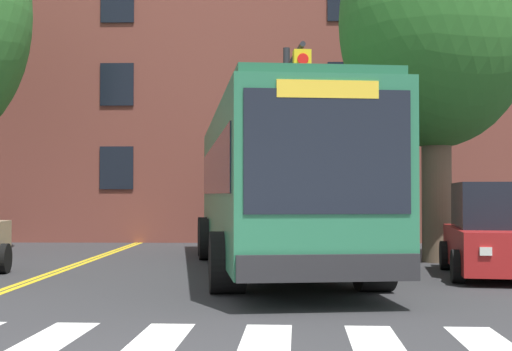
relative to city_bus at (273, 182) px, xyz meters
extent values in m
cube|color=white|center=(-2.42, -7.79, -1.83)|extent=(0.64, 3.17, 0.01)
cube|color=gold|center=(-4.50, 6.16, -1.83)|extent=(0.12, 36.00, 0.01)
cube|color=gold|center=(-4.34, 6.16, -1.83)|extent=(0.12, 36.00, 0.01)
cube|color=#28704C|center=(0.00, -0.02, -0.02)|extent=(3.98, 11.21, 2.78)
cube|color=black|center=(1.26, 0.15, 0.26)|extent=(1.39, 10.00, 1.00)
cube|color=black|center=(-1.25, -0.19, 0.26)|extent=(1.39, 10.00, 1.00)
cube|color=black|center=(0.75, -5.47, 0.32)|extent=(2.24, 0.33, 1.67)
cube|color=yellow|center=(0.75, -5.47, 1.15)|extent=(1.37, 0.22, 0.24)
cube|color=#232326|center=(0.75, -5.50, -1.23)|extent=(2.45, 0.43, 0.36)
cube|color=#246444|center=(0.00, -0.02, 1.45)|extent=(3.77, 10.75, 0.16)
cylinder|color=black|center=(1.65, -3.23, -1.34)|extent=(0.69, 1.06, 0.99)
cylinder|color=black|center=(-0.73, -3.55, -1.34)|extent=(0.69, 1.06, 0.99)
cylinder|color=black|center=(0.86, 2.59, -1.34)|extent=(0.69, 1.06, 0.99)
cylinder|color=black|center=(-1.52, 2.26, -1.34)|extent=(0.69, 1.06, 0.99)
cylinder|color=black|center=(0.71, 3.68, -1.34)|extent=(0.69, 1.06, 0.99)
cylinder|color=black|center=(-1.67, 3.35, -1.34)|extent=(0.69, 1.06, 0.99)
cylinder|color=black|center=(-5.40, -0.84, -1.54)|extent=(0.28, 0.62, 0.60)
cube|color=#AD1E1E|center=(4.35, -1.12, -1.29)|extent=(2.27, 3.91, 0.77)
cube|color=black|center=(4.36, -1.08, -0.47)|extent=(1.86, 2.23, 0.88)
cube|color=white|center=(3.57, -2.89, -1.21)|extent=(0.20, 0.07, 0.14)
cylinder|color=black|center=(3.30, -2.12, -1.54)|extent=(0.30, 0.62, 0.60)
cylinder|color=black|center=(3.62, 0.14, -1.54)|extent=(0.30, 0.62, 0.60)
cube|color=#B7BABF|center=(0.49, 8.63, -1.11)|extent=(2.46, 5.06, 1.04)
cube|color=black|center=(0.49, 8.68, -0.14)|extent=(2.06, 3.20, 0.90)
cube|color=white|center=(0.77, 6.12, -1.00)|extent=(0.20, 0.06, 0.14)
cube|color=white|center=(-0.37, 6.26, -1.00)|extent=(0.20, 0.06, 0.14)
cylinder|color=black|center=(1.28, 7.02, -1.46)|extent=(0.31, 0.78, 0.76)
cylinder|color=black|center=(-0.66, 7.25, -1.46)|extent=(0.31, 0.78, 0.76)
cylinder|color=black|center=(1.63, 10.02, -1.46)|extent=(0.31, 0.78, 0.76)
cylinder|color=black|center=(-0.30, 10.24, -1.46)|extent=(0.31, 0.78, 0.76)
cylinder|color=#28282D|center=(0.31, 1.82, 0.69)|extent=(0.16, 0.16, 5.04)
cylinder|color=#28282D|center=(0.45, 0.39, 2.70)|extent=(0.39, 2.88, 0.11)
cube|color=yellow|center=(0.57, -0.90, 2.10)|extent=(0.37, 0.31, 1.00)
cylinder|color=red|center=(0.59, -1.05, 2.40)|extent=(0.22, 0.05, 0.22)
cylinder|color=black|center=(0.59, -1.05, 2.10)|extent=(0.22, 0.05, 0.22)
cylinder|color=black|center=(0.59, -1.05, 1.80)|extent=(0.22, 0.05, 0.22)
cylinder|color=brown|center=(3.82, 1.85, -0.28)|extent=(0.69, 0.69, 3.12)
ellipsoid|color=#2D6B28|center=(3.82, 1.85, 3.82)|extent=(6.41, 6.40, 5.97)
cube|color=brown|center=(-5.16, 13.17, 3.05)|extent=(37.21, 9.96, 9.78)
cube|color=black|center=(-5.16, 8.16, 0.61)|extent=(1.10, 0.06, 1.40)
cube|color=black|center=(2.29, 8.16, 0.61)|extent=(1.10, 0.06, 1.40)
cube|color=black|center=(-5.16, 8.16, 3.35)|extent=(1.10, 0.06, 1.40)
cube|color=black|center=(2.29, 8.16, 3.35)|extent=(1.10, 0.06, 1.40)
cube|color=black|center=(-5.16, 8.16, 6.08)|extent=(1.10, 0.06, 1.40)
cube|color=black|center=(2.29, 8.16, 6.08)|extent=(1.10, 0.06, 1.40)
camera|label=1|loc=(0.05, -14.94, -0.25)|focal=50.00mm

